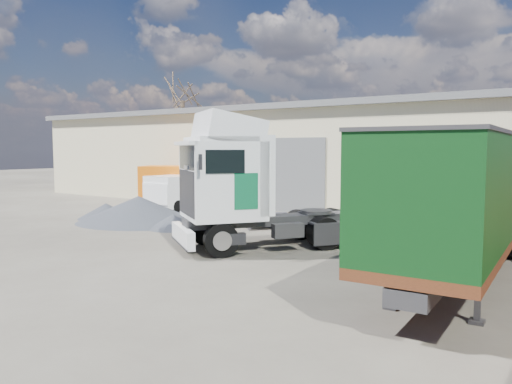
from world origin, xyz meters
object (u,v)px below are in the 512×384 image
Objects in this scene: bare_tree at (182,89)px; tractor_unit at (248,192)px; box_trailer at (468,191)px; orange_skip at (173,188)px; panel_van at (184,191)px.

bare_tree is 1.52× the size of tractor_unit.
tractor_unit is at bearing 179.13° from box_trailer.
box_trailer is at bearing -35.31° from bare_tree.
tractor_unit is 12.28m from orange_skip.
orange_skip is at bearing -179.23° from tractor_unit.
bare_tree reaches higher than panel_van.
bare_tree is 16.33m from orange_skip.
orange_skip reaches higher than panel_van.
panel_van is at bearing 179.54° from tractor_unit.
panel_van is (-14.84, 6.29, -1.18)m from box_trailer.
tractor_unit is at bearing -43.34° from bare_tree.
panel_van is at bearing -47.51° from bare_tree.
tractor_unit is 1.47× the size of panel_van.
bare_tree is at bearing 134.06° from panel_van.
tractor_unit is 0.61× the size of box_trailer.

